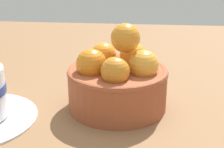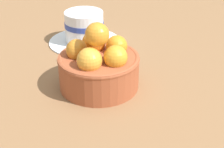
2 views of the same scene
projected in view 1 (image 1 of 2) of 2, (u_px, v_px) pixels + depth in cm
name	position (u px, v px, depth cm)	size (l,w,h in cm)	color
ground_plane	(117.00, 116.00, 50.84)	(145.66, 117.51, 3.08)	brown
terracotta_bowl	(118.00, 80.00, 48.75)	(14.65, 14.65, 12.75)	#9E4C2D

